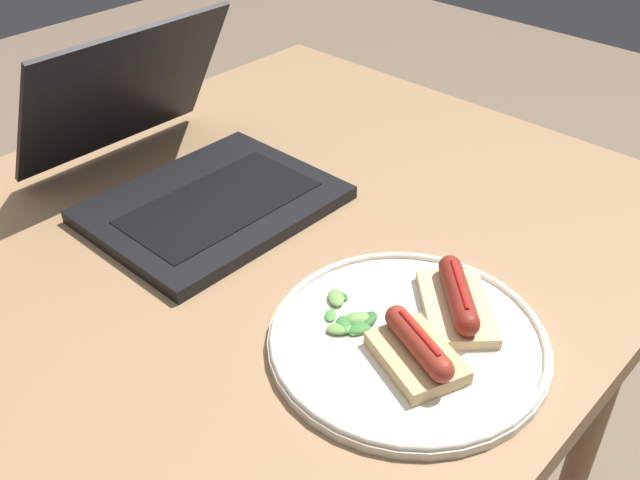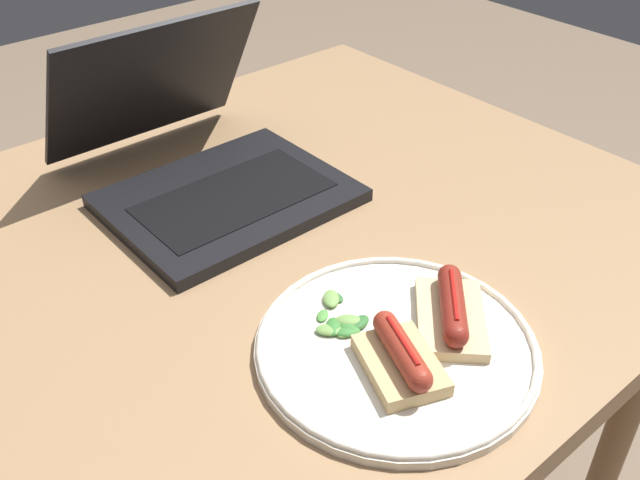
{
  "view_description": "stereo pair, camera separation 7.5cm",
  "coord_description": "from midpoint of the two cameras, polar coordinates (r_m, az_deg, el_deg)",
  "views": [
    {
      "loc": [
        -0.48,
        -0.56,
        1.27
      ],
      "look_at": [
        -0.0,
        -0.12,
        0.8
      ],
      "focal_mm": 40.0,
      "sensor_mm": 36.0,
      "label": 1
    },
    {
      "loc": [
        -0.42,
        -0.61,
        1.27
      ],
      "look_at": [
        -0.0,
        -0.12,
        0.8
      ],
      "focal_mm": 40.0,
      "sensor_mm": 36.0,
      "label": 2
    }
  ],
  "objects": [
    {
      "name": "desk",
      "position": [
        0.95,
        -7.55,
        -3.94
      ],
      "size": [
        1.08,
        0.88,
        0.74
      ],
      "color": "#93704C",
      "rests_on": "ground_plane"
    },
    {
      "name": "laptop",
      "position": [
        0.99,
        -12.8,
        5.37
      ],
      "size": [
        0.31,
        0.36,
        0.22
      ],
      "color": "black",
      "rests_on": "desk"
    },
    {
      "name": "plate",
      "position": [
        0.75,
        4.17,
        -8.05
      ],
      "size": [
        0.29,
        0.29,
        0.02
      ],
      "color": "silver",
      "rests_on": "desk"
    },
    {
      "name": "sausage_toast_left",
      "position": [
        0.71,
        4.76,
        -8.95
      ],
      "size": [
        0.1,
        0.11,
        0.04
      ],
      "rotation": [
        0.0,
        0.0,
        1.19
      ],
      "color": "tan",
      "rests_on": "plate"
    },
    {
      "name": "sausage_toast_middle",
      "position": [
        0.77,
        8.19,
        -4.96
      ],
      "size": [
        0.13,
        0.13,
        0.04
      ],
      "rotation": [
        0.0,
        0.0,
        0.79
      ],
      "color": "#D6B784",
      "rests_on": "plate"
    },
    {
      "name": "salad_pile",
      "position": [
        0.76,
        -0.42,
        -6.4
      ],
      "size": [
        0.07,
        0.08,
        0.01
      ],
      "color": "#709E4C",
      "rests_on": "plate"
    }
  ]
}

